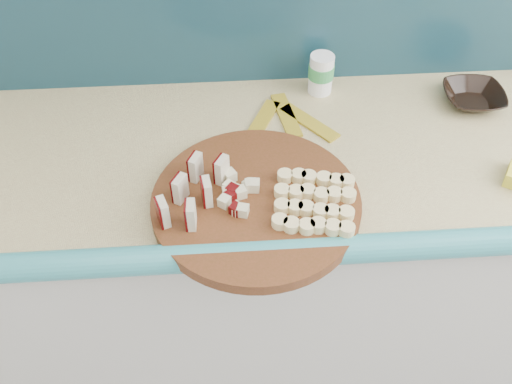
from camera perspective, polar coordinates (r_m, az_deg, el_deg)
The scene contains 8 objects.
kitchen_counter at distance 1.71m, azimuth 10.75°, elevation -6.69°, with size 2.20×0.63×0.91m.
cutting_board at distance 1.20m, azimuth -0.00°, elevation -1.11°, with size 0.44×0.44×0.03m, color #44270E.
apple_wedges at distance 1.17m, azimuth -6.33°, elevation 0.19°, with size 0.15×0.17×0.06m.
apple_chunks at distance 1.18m, azimuth -1.33°, elevation -0.14°, with size 0.07×0.08×0.02m.
banana_slices at distance 1.17m, azimuth 5.86°, elevation -0.93°, with size 0.19×0.19×0.02m.
brown_bowl at distance 1.55m, azimuth 20.90°, elevation 8.86°, with size 0.15×0.15×0.04m, color black.
canister at distance 1.48m, azimuth 6.52°, elevation 11.73°, with size 0.06×0.06×0.11m.
banana_peel at distance 1.41m, azimuth 2.98°, elevation 7.23°, with size 0.24×0.20×0.01m.
Camera 1 is at (-0.28, 0.52, 1.81)m, focal length 40.00 mm.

